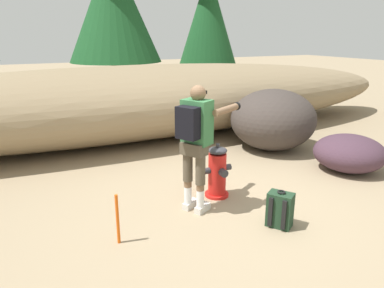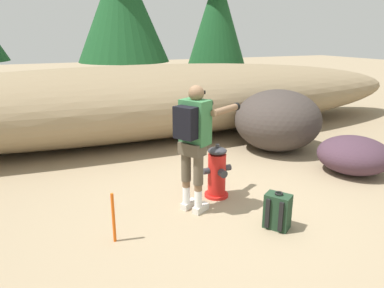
{
  "view_description": "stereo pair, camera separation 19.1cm",
  "coord_description": "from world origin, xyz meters",
  "px_view_note": "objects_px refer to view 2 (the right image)",
  "views": [
    {
      "loc": [
        -2.39,
        -3.98,
        2.29
      ],
      "look_at": [
        -0.15,
        0.55,
        0.75
      ],
      "focal_mm": 33.83,
      "sensor_mm": 36.0,
      "label": 1
    },
    {
      "loc": [
        -2.21,
        -4.06,
        2.29
      ],
      "look_at": [
        -0.15,
        0.55,
        0.75
      ],
      "focal_mm": 33.83,
      "sensor_mm": 36.0,
      "label": 2
    }
  ],
  "objects_px": {
    "utility_worker": "(195,134)",
    "boulder_large": "(278,120)",
    "fire_hydrant": "(217,173)",
    "survey_stake": "(113,218)",
    "boulder_mid": "(354,155)",
    "spare_backpack": "(278,211)"
  },
  "relations": [
    {
      "from": "fire_hydrant",
      "to": "utility_worker",
      "type": "xyz_separation_m",
      "value": [
        -0.46,
        -0.25,
        0.7
      ]
    },
    {
      "from": "fire_hydrant",
      "to": "survey_stake",
      "type": "xyz_separation_m",
      "value": [
        -1.64,
        -0.6,
        -0.07
      ]
    },
    {
      "from": "boulder_large",
      "to": "survey_stake",
      "type": "height_order",
      "value": "boulder_large"
    },
    {
      "from": "boulder_mid",
      "to": "survey_stake",
      "type": "xyz_separation_m",
      "value": [
        -4.21,
        -0.49,
        -0.02
      ]
    },
    {
      "from": "utility_worker",
      "to": "boulder_mid",
      "type": "bearing_deg",
      "value": -26.09
    },
    {
      "from": "boulder_large",
      "to": "spare_backpack",
      "type": "bearing_deg",
      "value": -126.42
    },
    {
      "from": "spare_backpack",
      "to": "survey_stake",
      "type": "xyz_separation_m",
      "value": [
        -1.9,
        0.5,
        0.08
      ]
    },
    {
      "from": "fire_hydrant",
      "to": "utility_worker",
      "type": "distance_m",
      "value": 0.88
    },
    {
      "from": "boulder_large",
      "to": "survey_stake",
      "type": "xyz_separation_m",
      "value": [
        -3.81,
        -2.1,
        -0.32
      ]
    },
    {
      "from": "fire_hydrant",
      "to": "boulder_mid",
      "type": "bearing_deg",
      "value": -2.38
    },
    {
      "from": "spare_backpack",
      "to": "survey_stake",
      "type": "height_order",
      "value": "survey_stake"
    },
    {
      "from": "fire_hydrant",
      "to": "utility_worker",
      "type": "bearing_deg",
      "value": -151.52
    },
    {
      "from": "boulder_large",
      "to": "survey_stake",
      "type": "bearing_deg",
      "value": -151.19
    },
    {
      "from": "spare_backpack",
      "to": "survey_stake",
      "type": "bearing_deg",
      "value": 131.69
    },
    {
      "from": "fire_hydrant",
      "to": "survey_stake",
      "type": "height_order",
      "value": "fire_hydrant"
    },
    {
      "from": "spare_backpack",
      "to": "utility_worker",
      "type": "bearing_deg",
      "value": 96.95
    },
    {
      "from": "fire_hydrant",
      "to": "spare_backpack",
      "type": "bearing_deg",
      "value": -76.75
    },
    {
      "from": "utility_worker",
      "to": "survey_stake",
      "type": "distance_m",
      "value": 1.44
    },
    {
      "from": "utility_worker",
      "to": "boulder_large",
      "type": "bearing_deg",
      "value": 4.72
    },
    {
      "from": "utility_worker",
      "to": "boulder_large",
      "type": "xyz_separation_m",
      "value": [
        2.64,
        1.75,
        -0.45
      ]
    },
    {
      "from": "spare_backpack",
      "to": "boulder_mid",
      "type": "distance_m",
      "value": 2.52
    },
    {
      "from": "spare_backpack",
      "to": "boulder_large",
      "type": "height_order",
      "value": "boulder_large"
    }
  ]
}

